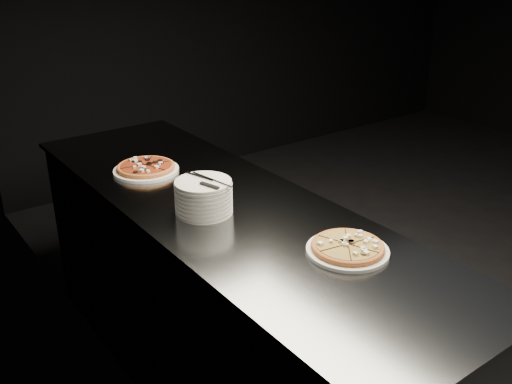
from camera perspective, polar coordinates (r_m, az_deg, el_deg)
floor at (r=4.20m, az=22.08°, el=-5.20°), size 5.00×5.00×0.00m
wall_left at (r=2.03m, az=-12.60°, el=8.79°), size 0.02×5.00×2.80m
wall_back at (r=5.44m, az=0.95°, el=18.27°), size 5.00×0.02×2.80m
counter at (r=2.58m, az=-3.15°, el=-10.37°), size 0.74×2.44×0.92m
pizza_mushroom at (r=1.99m, az=9.15°, el=-5.53°), size 0.29×0.29×0.03m
pizza_tomato at (r=2.71m, az=-10.94°, el=2.38°), size 0.32×0.32×0.04m
plate_stack at (r=2.24m, az=-5.26°, el=-0.49°), size 0.22×0.22×0.13m
cutlery at (r=2.21m, az=-4.89°, el=1.08°), size 0.07×0.24×0.01m
ramekin at (r=2.41m, az=-5.31°, el=0.55°), size 0.09×0.09×0.07m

